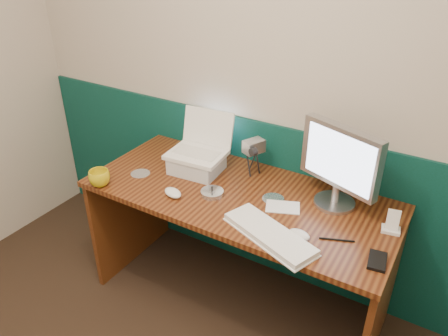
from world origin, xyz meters
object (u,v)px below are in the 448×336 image
Objects in this scene: monitor at (339,167)px; mug at (99,178)px; keyboard at (269,235)px; camcorder at (253,158)px; laptop at (196,136)px; desk at (238,250)px.

monitor is 3.80× the size of mug.
mug reaches higher than keyboard.
mug is at bearing -115.51° from camcorder.
camcorder is (-0.32, 0.46, 0.08)m from keyboard.
desk is at bearing -19.24° from laptop.
monitor is at bearing 22.60° from mug.
camcorder is (-0.03, 0.22, 0.47)m from desk.
monitor is at bearing 0.68° from laptop.
camcorder is at bearing -166.51° from monitor.
laptop is 0.72× the size of monitor.
laptop is 0.72m from keyboard.
mug is (-0.67, -0.31, 0.42)m from desk.
camcorder is (-0.48, 0.06, -0.11)m from monitor.
monitor reaches higher than keyboard.
mug is (-0.35, -0.39, -0.17)m from laptop.
laptop reaches higher than camcorder.
desk is 8.18× the size of camcorder.
monitor reaches higher than laptop.
keyboard is at bearing -40.11° from desk.
laptop is 0.77m from monitor.
desk is 3.55× the size of keyboard.
keyboard is (0.29, -0.24, 0.39)m from desk.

